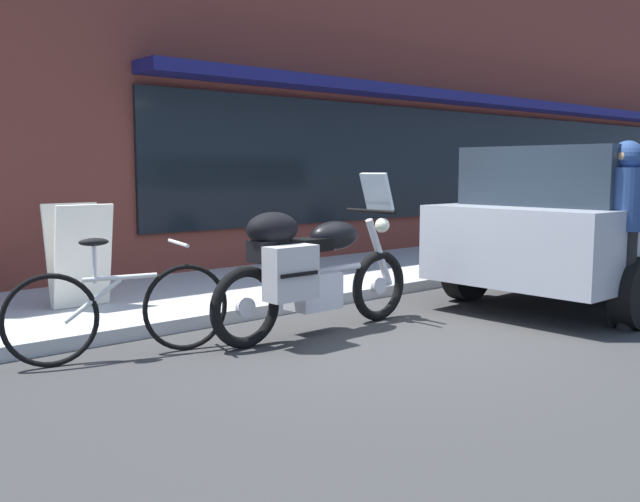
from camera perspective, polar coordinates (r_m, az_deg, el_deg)
ground_plane at (r=6.08m, az=4.15°, el=-7.06°), size 80.00×80.00×0.00m
storefront_building at (r=14.84m, az=16.47°, el=11.71°), size 24.44×0.90×5.71m
sidewalk_curb at (r=14.83m, az=22.28°, el=0.87°), size 30.00×2.48×0.12m
touring_motorcycle at (r=6.00m, az=-0.88°, el=-1.27°), size 2.24×0.69×1.41m
parked_bicycle at (r=5.54m, az=-16.05°, el=-4.65°), size 1.68×0.54×0.94m
parked_minivan at (r=8.64m, az=23.00°, el=2.53°), size 4.86×2.14×1.67m
pedestrian_walking at (r=6.84m, az=23.71°, el=3.06°), size 0.38×0.56×1.70m
sandwich_board_sign at (r=7.09m, az=-19.16°, el=-0.32°), size 0.55×0.42×0.99m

